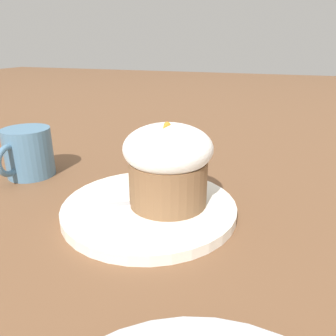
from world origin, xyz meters
name	(u,v)px	position (x,y,z in m)	size (l,w,h in m)	color
ground_plane	(149,212)	(0.00, 0.00, 0.00)	(4.00, 4.00, 0.00)	brown
dessert_plate	(149,208)	(0.00, 0.00, 0.01)	(0.21, 0.21, 0.01)	white
carrot_cake	(168,163)	(-0.01, 0.02, 0.06)	(0.11, 0.11, 0.10)	brown
spoon	(150,203)	(0.00, 0.00, 0.02)	(0.08, 0.12, 0.01)	#B7B7BC
coffee_cup	(28,153)	(-0.05, -0.22, 0.04)	(0.10, 0.07, 0.08)	teal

